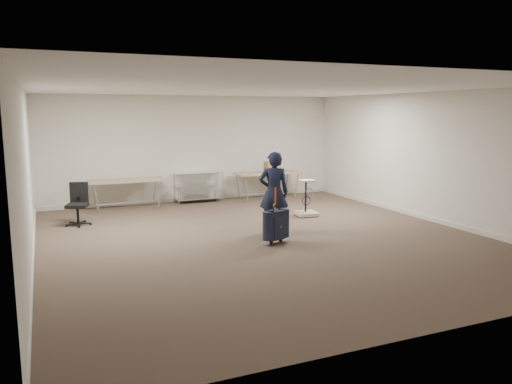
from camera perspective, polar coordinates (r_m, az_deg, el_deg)
name	(u,v)px	position (r m, az deg, el deg)	size (l,w,h in m)	color
ground	(263,238)	(9.51, 0.78, -5.29)	(9.00, 9.00, 0.00)	#453329
room_shell	(237,221)	(10.74, -2.23, -3.34)	(8.00, 9.00, 9.00)	silver
folding_table_left	(126,182)	(12.61, -14.59, 1.13)	(1.80, 0.75, 0.73)	#9E8361
folding_table_right	(267,174)	(13.70, 1.32, 2.04)	(1.80, 0.75, 0.73)	#9E8361
wire_shelf	(198,186)	(13.30, -6.61, 0.73)	(1.22, 0.47, 0.80)	silver
person	(274,192)	(9.82, 2.04, -0.03)	(0.59, 0.39, 1.61)	black
suitcase	(276,225)	(9.06, 2.30, -3.74)	(0.43, 0.33, 1.03)	black
office_chair	(78,212)	(11.20, -19.66, -2.20)	(0.54, 0.55, 0.90)	black
equipment_cart	(306,206)	(11.53, 5.79, -1.66)	(0.49, 0.49, 0.84)	beige
cardboard_box	(272,167)	(13.67, 1.88, 2.87)	(0.40, 0.30, 0.30)	brown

